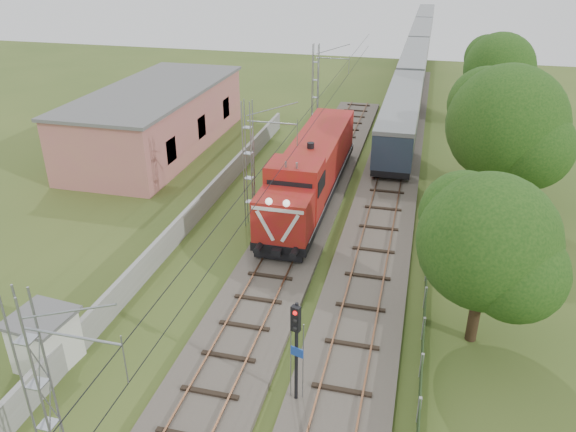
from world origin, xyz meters
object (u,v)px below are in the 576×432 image
(coach_rake, at_px, (418,48))
(signal_post, at_px, (296,338))
(locomotive, at_px, (312,170))
(relay_hut, at_px, (45,340))

(coach_rake, xyz_separation_m, signal_post, (-1.65, -67.14, 0.78))
(locomotive, relative_size, coach_rake, 0.20)
(signal_post, xyz_separation_m, relay_hut, (-10.75, -0.21, -2.01))
(coach_rake, distance_m, signal_post, 67.17)
(relay_hut, bearing_deg, locomotive, 68.63)
(locomotive, height_order, signal_post, locomotive)
(coach_rake, relative_size, relay_hut, 33.68)
(locomotive, distance_m, relay_hut, 20.34)
(locomotive, xyz_separation_m, signal_post, (3.35, -18.70, 0.92))
(locomotive, xyz_separation_m, relay_hut, (-7.40, -18.91, -1.09))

